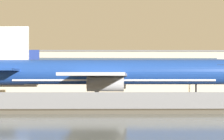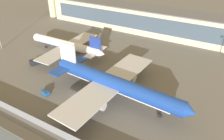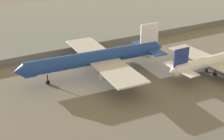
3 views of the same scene
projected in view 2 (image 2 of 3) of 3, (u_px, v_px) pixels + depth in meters
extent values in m
plane|color=#66635E|center=(78.00, 98.00, 74.17)|extent=(500.00, 500.00, 0.00)
cube|color=#474238|center=(31.00, 138.00, 58.76)|extent=(320.00, 3.00, 0.50)
cube|color=slate|center=(42.00, 124.00, 61.54)|extent=(280.00, 0.08, 2.73)
cylinder|color=slate|center=(42.00, 124.00, 61.54)|extent=(0.10, 0.10, 2.73)
cylinder|color=#193D93|center=(115.00, 84.00, 70.74)|extent=(46.35, 8.32, 4.90)
cone|color=#193D93|center=(190.00, 112.00, 59.02)|extent=(3.52, 4.88, 4.65)
cone|color=#193D93|center=(61.00, 63.00, 82.47)|extent=(3.50, 4.63, 4.41)
cube|color=#232D3D|center=(179.00, 106.00, 60.24)|extent=(3.00, 4.35, 1.47)
cube|color=silver|center=(115.00, 87.00, 71.43)|extent=(39.38, 6.83, 0.88)
cube|color=#B7BABF|center=(126.00, 69.00, 80.04)|extent=(11.77, 22.83, 0.49)
cube|color=#B7BABF|center=(88.00, 100.00, 64.29)|extent=(11.77, 22.83, 0.49)
cylinder|color=#B7BABF|center=(127.00, 76.00, 78.93)|extent=(6.64, 3.17, 2.69)
cylinder|color=#B7BABF|center=(96.00, 103.00, 65.70)|extent=(6.64, 3.17, 2.69)
cube|color=silver|center=(68.00, 54.00, 77.98)|extent=(6.94, 1.10, 8.33)
cube|color=#193D93|center=(77.00, 61.00, 83.19)|extent=(5.20, 8.44, 0.39)
cube|color=#193D93|center=(61.00, 70.00, 77.42)|extent=(5.20, 8.44, 0.39)
cylinder|color=black|center=(160.00, 112.00, 64.98)|extent=(0.34, 0.34, 2.86)
cylinder|color=black|center=(160.00, 115.00, 65.71)|extent=(1.41, 0.64, 1.37)
cylinder|color=black|center=(111.00, 86.00, 76.11)|extent=(0.39, 0.39, 2.86)
cylinder|color=black|center=(111.00, 90.00, 76.85)|extent=(1.65, 1.22, 1.58)
cylinder|color=black|center=(103.00, 94.00, 72.46)|extent=(0.39, 0.39, 2.86)
cylinder|color=black|center=(103.00, 97.00, 73.19)|extent=(1.65, 1.22, 1.58)
cylinder|color=white|center=(66.00, 45.00, 100.59)|extent=(37.26, 4.12, 3.75)
cone|color=white|center=(35.00, 37.00, 108.81)|extent=(2.47, 3.58, 3.56)
cone|color=white|center=(102.00, 54.00, 92.37)|extent=(2.47, 3.40, 3.37)
cube|color=#232D3D|center=(38.00, 37.00, 107.51)|extent=(2.09, 3.20, 1.12)
cube|color=navy|center=(66.00, 47.00, 101.11)|extent=(31.67, 3.32, 0.67)
cube|color=#B7BABF|center=(56.00, 54.00, 93.35)|extent=(8.37, 17.95, 0.37)
cube|color=#B7BABF|center=(81.00, 40.00, 106.74)|extent=(8.37, 17.95, 0.37)
cylinder|color=#B7BABF|center=(56.00, 55.00, 95.51)|extent=(5.23, 2.11, 2.06)
cylinder|color=#B7BABF|center=(77.00, 43.00, 106.76)|extent=(5.23, 2.11, 2.06)
cube|color=navy|center=(95.00, 44.00, 91.81)|extent=(5.59, 0.51, 6.37)
cube|color=white|center=(91.00, 55.00, 91.13)|extent=(3.79, 6.59, 0.30)
cube|color=white|center=(100.00, 49.00, 96.04)|extent=(3.79, 6.59, 0.30)
cylinder|color=black|center=(46.00, 45.00, 107.56)|extent=(0.26, 0.26, 2.19)
cylinder|color=black|center=(46.00, 47.00, 108.12)|extent=(1.05, 0.42, 1.05)
cylinder|color=black|center=(68.00, 53.00, 99.54)|extent=(0.30, 0.30, 2.19)
cylinder|color=black|center=(68.00, 55.00, 100.10)|extent=(1.21, 0.86, 1.21)
cylinder|color=black|center=(73.00, 50.00, 102.49)|extent=(0.30, 0.30, 2.19)
cylinder|color=black|center=(74.00, 52.00, 103.05)|extent=(1.21, 0.86, 1.21)
cube|color=#19519E|center=(45.00, 92.00, 75.41)|extent=(3.47, 2.24, 1.11)
cube|color=#283847|center=(45.00, 91.00, 74.77)|extent=(1.36, 1.49, 0.50)
cylinder|color=black|center=(49.00, 94.00, 75.48)|extent=(0.73, 0.36, 0.70)
cylinder|color=black|center=(45.00, 95.00, 74.61)|extent=(0.73, 0.36, 0.70)
cylinder|color=black|center=(45.00, 91.00, 76.62)|extent=(0.73, 0.36, 0.70)
cylinder|color=black|center=(42.00, 93.00, 75.75)|extent=(0.73, 0.36, 0.70)
cube|color=#1E2328|center=(36.00, 61.00, 93.60)|extent=(3.96, 5.61, 2.07)
cube|color=#283847|center=(32.00, 62.00, 92.45)|extent=(2.28, 1.83, 0.83)
cube|color=orange|center=(36.00, 59.00, 93.02)|extent=(1.16, 0.87, 0.16)
cylinder|color=black|center=(33.00, 65.00, 92.56)|extent=(0.53, 0.86, 0.84)
cylinder|color=black|center=(32.00, 63.00, 93.83)|extent=(0.53, 0.86, 0.84)
cylinder|color=black|center=(41.00, 63.00, 94.24)|extent=(0.53, 0.86, 0.84)
cylinder|color=black|center=(39.00, 61.00, 95.51)|extent=(0.53, 0.86, 0.84)
cube|color=#BCB299|center=(141.00, 20.00, 125.36)|extent=(116.47, 14.68, 13.47)
cube|color=#3D4C5B|center=(136.00, 22.00, 119.48)|extent=(107.15, 0.16, 8.08)
cube|color=#5B5E63|center=(142.00, 7.00, 121.78)|extent=(117.07, 15.28, 0.50)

